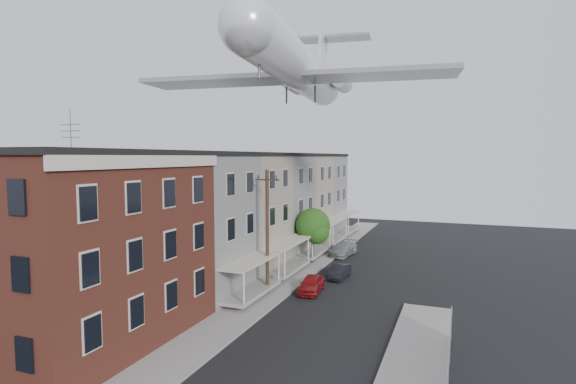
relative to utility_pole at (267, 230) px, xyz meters
The scene contains 14 objects.
sidewalk_left 7.57m from the utility_pole, 89.05° to the left, with size 3.00×62.00×0.12m, color gray.
curb_left 7.72m from the utility_pole, 75.52° to the left, with size 0.15×62.00×0.14m, color gray.
corner_building 12.73m from the utility_pole, 120.17° to the right, with size 10.31×12.30×12.15m.
row_house_a 6.55m from the utility_pole, 166.73° to the right, with size 11.98×7.00×10.30m.
row_house_b 8.42m from the utility_pole, 139.15° to the left, with size 11.98×7.00×10.30m.
row_house_c 14.03m from the utility_pole, 116.97° to the left, with size 11.98×7.00×10.30m.
row_house_d 20.52m from the utility_pole, 108.07° to the left, with size 11.98×7.00×10.30m.
row_house_e 27.26m from the utility_pole, 103.50° to the left, with size 11.98×7.00×10.30m.
utility_pole is the anchor object (origin of this frame).
street_tree 10.00m from the utility_pole, 88.11° to the left, with size 3.22×3.20×5.20m.
car_near 5.17m from the utility_pole, 27.79° to the left, with size 1.47×3.64×1.24m, color maroon.
car_mid 8.21m from the utility_pole, 57.64° to the left, with size 1.16×3.33×1.10m, color black.
car_far 15.08m from the utility_pole, 82.09° to the left, with size 1.86×4.57×1.33m, color gray.
airplane 11.79m from the utility_pole, 43.77° to the left, with size 21.66×24.73×7.12m.
Camera 1 is at (7.25, -11.20, 9.93)m, focal length 28.00 mm.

